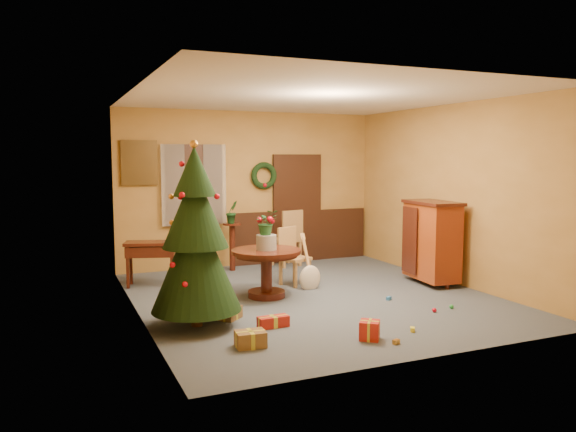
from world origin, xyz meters
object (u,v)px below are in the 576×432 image
chair_near (292,254)px  christmas_tree (196,239)px  sideboard (432,240)px  writing_desk (151,253)px  dining_table (266,264)px

chair_near → christmas_tree: (-1.96, -1.60, 0.57)m
chair_near → sideboard: size_ratio=0.69×
christmas_tree → writing_desk: 2.45m
dining_table → christmas_tree: (-1.29, -0.99, 0.58)m
dining_table → chair_near: bearing=42.4°
writing_desk → dining_table: bearing=-44.3°
writing_desk → christmas_tree: bearing=-86.6°
christmas_tree → writing_desk: bearing=93.4°
dining_table → christmas_tree: bearing=-142.4°
chair_near → sideboard: sideboard is taller
chair_near → christmas_tree: bearing=-140.7°
christmas_tree → sideboard: 4.16m
sideboard → dining_table: bearing=175.4°
dining_table → sideboard: size_ratio=0.76×
dining_table → chair_near: size_ratio=1.11×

